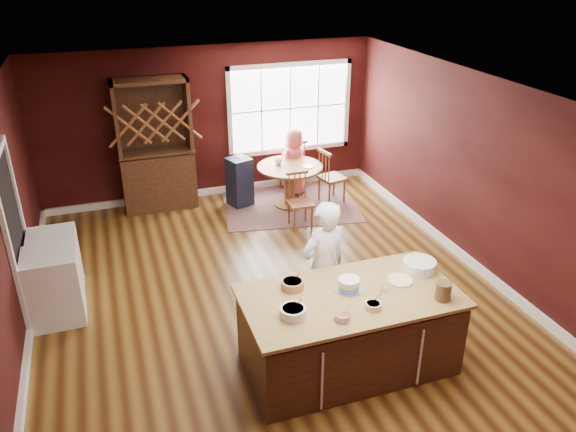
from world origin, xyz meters
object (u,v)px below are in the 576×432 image
object	(u,v)px
kitchen_island	(349,332)
hutch	(155,146)
baker	(323,268)
chair_east	(332,175)
chair_south	(300,201)
seated_woman	(294,162)
high_chair	(240,181)
layer_cake	(349,284)
toddler	(243,161)
dryer	(56,263)
washer	(54,287)
dining_table	(290,178)
chair_north	(292,164)

from	to	relation	value
kitchen_island	hutch	world-z (taller)	hutch
baker	chair_east	world-z (taller)	baker
chair_south	seated_woman	world-z (taller)	seated_woman
high_chair	seated_woman	bearing A→B (deg)	-11.83
layer_cake	high_chair	world-z (taller)	layer_cake
high_chair	toddler	size ratio (longest dim) A/B	3.50
layer_cake	chair_south	world-z (taller)	layer_cake
baker	seated_woman	size ratio (longest dim) A/B	1.33
baker	dryer	world-z (taller)	baker
kitchen_island	toddler	size ratio (longest dim) A/B	8.75
chair_south	baker	bearing A→B (deg)	-103.69
chair_south	toddler	xyz separation A→B (m)	(-0.64, 1.20, 0.35)
chair_south	dryer	xyz separation A→B (m)	(-3.70, -0.75, -0.03)
baker	chair_east	xyz separation A→B (m)	(1.57, 3.40, -0.33)
high_chair	baker	bearing A→B (deg)	-108.91
chair_south	washer	size ratio (longest dim) A/B	1.02
toddler	hutch	size ratio (longest dim) A/B	0.11
layer_cake	washer	distance (m)	3.61
dryer	seated_woman	bearing A→B (deg)	27.06
layer_cake	hutch	world-z (taller)	hutch
layer_cake	toddler	world-z (taller)	layer_cake
kitchen_island	chair_east	bearing A→B (deg)	69.28
kitchen_island	high_chair	distance (m)	4.53
dining_table	hutch	bearing A→B (deg)	162.19
hutch	washer	distance (m)	3.43
seated_woman	hutch	bearing A→B (deg)	-34.13
seated_woman	hutch	xyz separation A→B (m)	(-2.42, 0.23, 0.50)
dining_table	chair_east	distance (m)	0.78
chair_north	chair_south	bearing A→B (deg)	56.44
chair_south	high_chair	world-z (taller)	chair_south
dining_table	washer	distance (m)	4.42
seated_woman	hutch	distance (m)	2.48
baker	chair_north	size ratio (longest dim) A/B	1.69
toddler	dryer	world-z (taller)	toddler
chair_east	washer	world-z (taller)	chair_east
layer_cake	toddler	size ratio (longest dim) A/B	1.21
chair_east	toddler	xyz separation A→B (m)	(-1.52, 0.43, 0.30)
hutch	dryer	size ratio (longest dim) A/B	2.63
seated_woman	layer_cake	bearing A→B (deg)	48.74
chair_east	washer	bearing A→B (deg)	103.28
layer_cake	chair_south	size ratio (longest dim) A/B	0.34
seated_woman	dryer	size ratio (longest dim) A/B	1.46
toddler	chair_south	bearing A→B (deg)	-61.99
toddler	hutch	xyz separation A→B (m)	(-1.42, 0.35, 0.32)
dining_table	washer	world-z (taller)	washer
high_chair	washer	bearing A→B (deg)	-158.55
chair_east	chair_south	bearing A→B (deg)	119.07
baker	seated_woman	distance (m)	4.09
chair_south	hutch	world-z (taller)	hutch
hutch	washer	world-z (taller)	hutch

